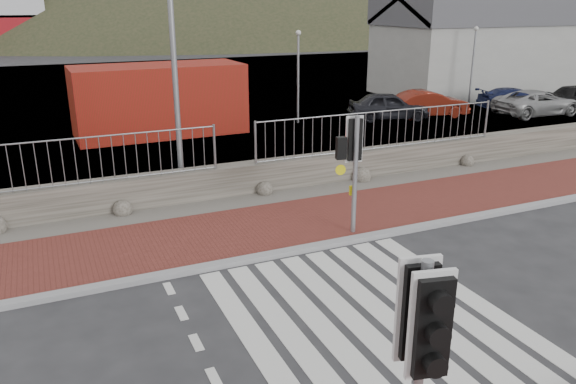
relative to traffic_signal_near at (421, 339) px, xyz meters
name	(u,v)px	position (x,y,z in m)	size (l,w,h in m)	color
ground	(369,318)	(1.74, 3.55, -2.18)	(220.00, 220.00, 0.00)	#28282B
sidewalk_far	(272,227)	(1.74, 8.05, -2.14)	(40.00, 3.00, 0.08)	maroon
kerb_far	(298,250)	(1.74, 6.55, -2.13)	(40.00, 0.25, 0.12)	gray
zebra_crossing	(369,318)	(1.74, 3.55, -2.17)	(4.62, 5.60, 0.01)	silver
gravel_strip	(245,202)	(1.74, 10.05, -2.15)	(40.00, 1.50, 0.06)	#59544C
stone_wall	(235,180)	(1.74, 10.85, -1.73)	(40.00, 0.60, 0.90)	#4A463C
railing	(235,134)	(1.74, 10.70, -0.36)	(18.07, 0.07, 1.22)	gray
quay	(125,94)	(1.74, 31.45, -2.18)	(120.00, 40.00, 0.50)	#4C4C4F
water	(78,51)	(1.74, 66.45, -2.18)	(220.00, 50.00, 0.05)	#3F4C54
harbor_building	(480,43)	(21.74, 23.45, 0.75)	(12.20, 6.20, 5.80)	#9E9E99
hills_backdrop	(124,177)	(8.48, 91.45, -25.23)	(254.00, 90.00, 100.00)	#272F1C
traffic_signal_near	(421,339)	(0.00, 0.00, 0.00)	(0.48, 0.35, 3.02)	gray
traffic_signal_far	(354,150)	(3.33, 6.94, -0.09)	(0.70, 0.32, 2.88)	gray
streetlight	(176,13)	(0.53, 11.70, 2.84)	(1.83, 0.78, 8.91)	gray
shipping_container	(159,100)	(1.48, 19.71, -0.75)	(6.87, 2.86, 2.86)	maroon
car_a	(389,106)	(11.96, 18.38, -1.53)	(1.52, 3.78, 1.29)	black
car_b	(428,104)	(14.05, 18.11, -1.54)	(1.35, 3.87, 1.27)	#5F180D
car_c	(515,99)	(19.33, 17.88, -1.62)	(1.56, 3.84, 1.11)	#161D46
car_d	(537,103)	(19.20, 16.30, -1.56)	(2.04, 4.42, 1.23)	#959595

